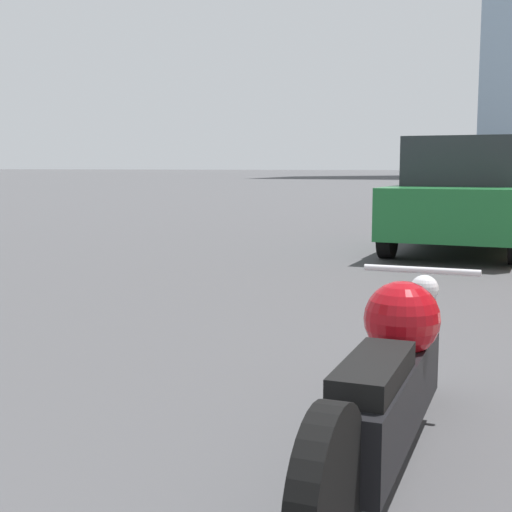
% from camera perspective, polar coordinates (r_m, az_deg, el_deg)
% --- Properties ---
extents(motorcycle, '(0.62, 2.55, 0.80)m').
position_cam_1_polar(motorcycle, '(3.25, 10.75, -9.73)').
color(motorcycle, black).
rests_on(motorcycle, ground_plane).
extents(parked_car_green, '(2.12, 3.98, 1.75)m').
position_cam_1_polar(parked_car_green, '(11.44, 16.21, 4.59)').
color(parked_car_green, '#1E6B33').
rests_on(parked_car_green, ground_plane).
extents(parked_car_red, '(2.05, 4.20, 1.77)m').
position_cam_1_polar(parked_car_red, '(23.80, 19.11, 5.78)').
color(parked_car_red, red).
rests_on(parked_car_red, ground_plane).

